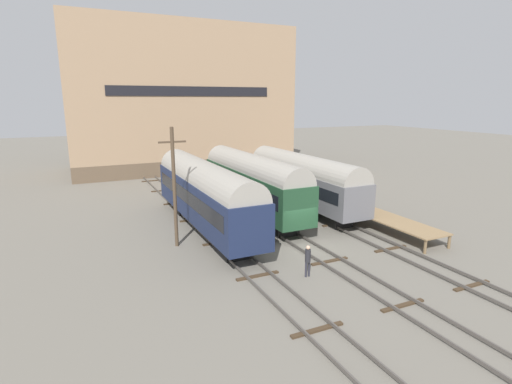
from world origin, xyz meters
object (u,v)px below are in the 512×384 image
(train_car_green, at_px, (252,181))
(train_car_grey, at_px, (302,178))
(bench, at_px, (344,195))
(train_car_navy, at_px, (205,191))
(person_worker, at_px, (308,258))
(utility_pole, at_px, (174,186))

(train_car_green, xyz_separation_m, train_car_grey, (4.92, -0.10, -0.17))
(bench, bearing_deg, train_car_grey, 140.78)
(train_car_grey, xyz_separation_m, bench, (2.91, -2.37, -1.34))
(train_car_navy, bearing_deg, train_car_grey, 11.22)
(train_car_grey, xyz_separation_m, person_worker, (-7.30, -12.44, -1.72))
(train_car_grey, relative_size, utility_pole, 1.96)
(train_car_green, xyz_separation_m, train_car_navy, (-4.92, -2.05, -0.00))
(train_car_green, height_order, train_car_grey, train_car_green)
(train_car_green, bearing_deg, train_car_navy, -157.39)
(train_car_grey, height_order, person_worker, train_car_grey)
(bench, bearing_deg, utility_pole, -172.32)
(train_car_green, xyz_separation_m, person_worker, (-2.38, -12.54, -1.89))
(train_car_grey, distance_m, bench, 3.98)
(bench, distance_m, utility_pole, 16.00)
(utility_pole, bearing_deg, train_car_navy, 41.21)
(bench, relative_size, person_worker, 0.75)
(train_car_green, relative_size, bench, 11.26)
(train_car_grey, xyz_separation_m, utility_pole, (-12.73, -4.48, 1.34))
(person_worker, distance_m, utility_pole, 10.11)
(bench, distance_m, person_worker, 14.34)
(bench, bearing_deg, train_car_navy, 178.12)
(train_car_grey, height_order, utility_pole, utility_pole)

